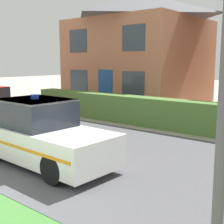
% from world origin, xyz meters
% --- Properties ---
extents(road_strip, '(28.00, 6.45, 0.01)m').
position_xyz_m(road_strip, '(0.00, 4.39, 0.01)').
color(road_strip, '#4C4C51').
rests_on(road_strip, ground).
extents(garden_hedge, '(13.66, 0.80, 1.13)m').
position_xyz_m(garden_hedge, '(-0.88, 8.50, 0.57)').
color(garden_hedge, '#4C7233').
rests_on(garden_hedge, ground).
extents(police_car, '(4.10, 1.71, 1.73)m').
position_xyz_m(police_car, '(-0.95, 2.85, 0.75)').
color(police_car, black).
rests_on(police_car, road_strip).
extents(house_left, '(7.48, 7.09, 6.60)m').
position_xyz_m(house_left, '(-5.99, 14.46, 3.36)').
color(house_left, '#A86B4C').
rests_on(house_left, ground).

